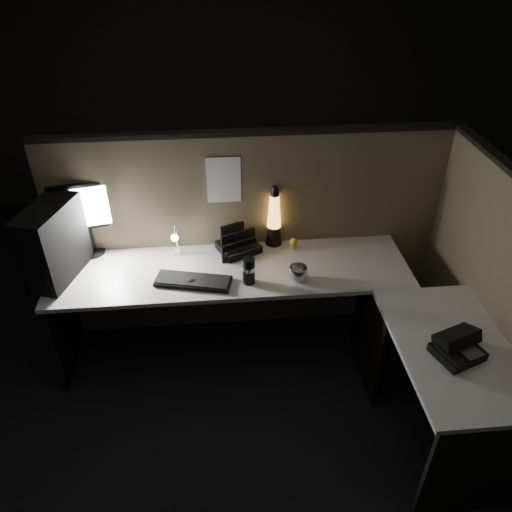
{
  "coord_description": "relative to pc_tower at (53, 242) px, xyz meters",
  "views": [
    {
      "loc": [
        -0.23,
        -1.99,
        2.64
      ],
      "look_at": [
        -0.01,
        0.35,
        1.0
      ],
      "focal_mm": 35.0,
      "sensor_mm": 36.0,
      "label": 1
    }
  ],
  "objects": [
    {
      "name": "floor",
      "position": [
        1.22,
        -0.65,
        -0.97
      ],
      "size": [
        6.0,
        6.0,
        0.0
      ],
      "primitive_type": "plane",
      "color": "black",
      "rests_on": "ground"
    },
    {
      "name": "room_shell",
      "position": [
        1.22,
        -0.65,
        0.65
      ],
      "size": [
        6.0,
        6.0,
        6.0
      ],
      "color": "silver",
      "rests_on": "ground"
    },
    {
      "name": "partition_back",
      "position": [
        1.22,
        0.28,
        -0.22
      ],
      "size": [
        2.66,
        0.06,
        1.5
      ],
      "primitive_type": "cube",
      "color": "brown",
      "rests_on": "ground"
    },
    {
      "name": "partition_right",
      "position": [
        2.55,
        -0.55,
        -0.22
      ],
      "size": [
        0.06,
        1.66,
        1.5
      ],
      "primitive_type": "cube",
      "color": "brown",
      "rests_on": "ground"
    },
    {
      "name": "desk",
      "position": [
        1.4,
        -0.39,
        -0.39
      ],
      "size": [
        2.6,
        1.6,
        0.73
      ],
      "color": "beige",
      "rests_on": "ground"
    },
    {
      "name": "pc_tower",
      "position": [
        0.0,
        0.0,
        0.0
      ],
      "size": [
        0.34,
        0.5,
        0.48
      ],
      "primitive_type": "cube",
      "rotation": [
        0.0,
        0.0,
        -0.31
      ],
      "color": "black",
      "rests_on": "desk"
    },
    {
      "name": "monitor",
      "position": [
        0.15,
        0.24,
        0.06
      ],
      "size": [
        0.39,
        0.17,
        0.5
      ],
      "rotation": [
        0.0,
        0.0,
        0.2
      ],
      "color": "black",
      "rests_on": "desk"
    },
    {
      "name": "keyboard",
      "position": [
        0.83,
        -0.17,
        -0.23
      ],
      "size": [
        0.49,
        0.26,
        0.02
      ],
      "primitive_type": "cube",
      "rotation": [
        0.0,
        0.0,
        -0.24
      ],
      "color": "black",
      "rests_on": "desk"
    },
    {
      "name": "mouse",
      "position": [
        0.82,
        -0.18,
        -0.22
      ],
      "size": [
        0.09,
        0.07,
        0.03
      ],
      "primitive_type": "ellipsoid",
      "rotation": [
        0.0,
        0.0,
        0.05
      ],
      "color": "black",
      "rests_on": "desk"
    },
    {
      "name": "clip_lamp",
      "position": [
        0.73,
        0.1,
        -0.11
      ],
      "size": [
        0.04,
        0.18,
        0.23
      ],
      "color": "silver",
      "rests_on": "desk"
    },
    {
      "name": "organizer",
      "position": [
        1.13,
        0.18,
        -0.2
      ],
      "size": [
        0.32,
        0.31,
        0.19
      ],
      "rotation": [
        0.0,
        0.0,
        0.41
      ],
      "color": "black",
      "rests_on": "desk"
    },
    {
      "name": "lava_lamp",
      "position": [
        1.38,
        0.23,
        -0.06
      ],
      "size": [
        0.12,
        0.12,
        0.43
      ],
      "color": "black",
      "rests_on": "desk"
    },
    {
      "name": "travel_mug",
      "position": [
        1.17,
        -0.19,
        -0.15
      ],
      "size": [
        0.08,
        0.08,
        0.18
      ],
      "primitive_type": "cylinder",
      "color": "black",
      "rests_on": "desk"
    },
    {
      "name": "steel_mug",
      "position": [
        1.48,
        -0.19,
        -0.19
      ],
      "size": [
        0.13,
        0.13,
        0.1
      ],
      "primitive_type": "imported",
      "rotation": [
        0.0,
        0.0,
        -0.09
      ],
      "color": "silver",
      "rests_on": "desk"
    },
    {
      "name": "figurine",
      "position": [
        1.51,
        0.16,
        -0.2
      ],
      "size": [
        0.05,
        0.05,
        0.05
      ],
      "primitive_type": "sphere",
      "color": "gold",
      "rests_on": "desk"
    },
    {
      "name": "pinned_paper",
      "position": [
        1.05,
        0.25,
        0.24
      ],
      "size": [
        0.22,
        0.0,
        0.31
      ],
      "primitive_type": "cube",
      "color": "white",
      "rests_on": "partition_back"
    },
    {
      "name": "desk_phone",
      "position": [
        2.2,
        -0.89,
        -0.19
      ],
      "size": [
        0.28,
        0.28,
        0.14
      ],
      "rotation": [
        0.0,
        0.0,
        0.36
      ],
      "color": "black",
      "rests_on": "desk"
    }
  ]
}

